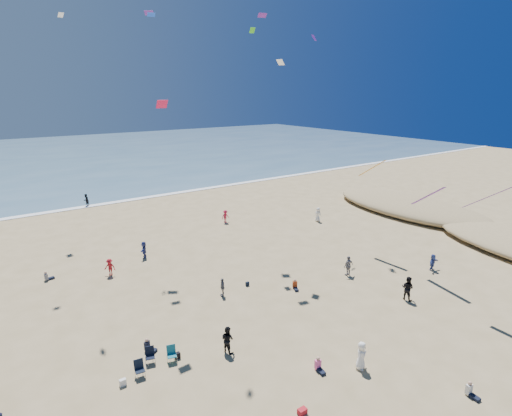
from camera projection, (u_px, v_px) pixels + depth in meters
ground at (313, 404)px, 20.46m from camera, size 220.00×220.00×0.00m
ocean at (40, 158)px, 95.14m from camera, size 220.00×100.00×0.06m
surf_line at (93, 206)px, 55.83m from camera, size 220.00×1.20×0.08m
standing_flyers at (248, 257)px, 36.49m from camera, size 34.89×45.87×1.91m
seated_group at (237, 323)px, 26.92m from camera, size 17.23×28.29×0.84m
chair_cluster at (154, 360)px, 23.05m from camera, size 2.71×1.51×1.00m
white_tote at (123, 382)px, 21.70m from camera, size 0.35×0.20×0.40m
black_backpack at (178, 356)px, 23.93m from camera, size 0.30×0.22×0.38m
cooler at (302, 411)px, 19.81m from camera, size 0.45×0.30×0.30m
navy_bag at (247, 284)px, 32.88m from camera, size 0.28×0.18×0.34m
kites_aloft at (298, 97)px, 32.57m from camera, size 40.30×41.32×28.44m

